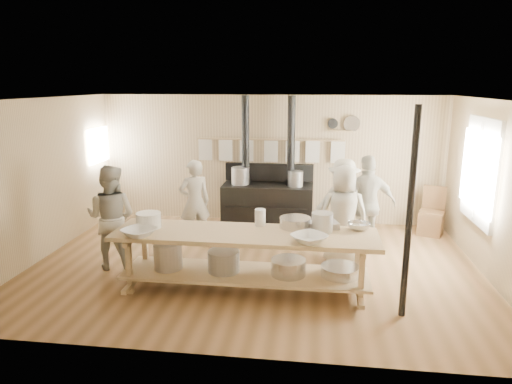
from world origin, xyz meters
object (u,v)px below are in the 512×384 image
(prep_table, at_px, (244,255))
(cook_by_window, at_px, (343,201))
(cook_center, at_px, (343,215))
(cook_right, at_px, (367,205))
(roasting_pan, at_px, (323,225))
(stove, at_px, (267,201))
(cook_far_left, at_px, (195,202))
(cook_left, at_px, (111,217))
(chair, at_px, (431,221))

(prep_table, bearing_deg, cook_by_window, 56.32)
(cook_center, height_order, cook_right, cook_right)
(cook_right, bearing_deg, cook_center, 37.87)
(roasting_pan, bearing_deg, cook_center, 69.86)
(prep_table, xyz_separation_m, cook_center, (1.40, 1.23, 0.28))
(cook_by_window, bearing_deg, roasting_pan, -86.15)
(stove, xyz_separation_m, roasting_pan, (1.07, -2.69, 0.37))
(stove, relative_size, cook_by_window, 1.69)
(cook_right, bearing_deg, prep_table, 30.97)
(cook_far_left, distance_m, cook_left, 1.58)
(cook_far_left, xyz_separation_m, cook_left, (-0.99, -1.23, 0.05))
(cook_right, bearing_deg, cook_by_window, -61.28)
(cook_by_window, xyz_separation_m, roasting_pan, (-0.38, -1.84, 0.13))
(stove, distance_m, prep_table, 3.02)
(cook_left, xyz_separation_m, roasting_pan, (3.23, -0.24, 0.08))
(cook_left, bearing_deg, stove, -130.40)
(chair, bearing_deg, cook_right, -118.55)
(stove, distance_m, roasting_pan, 2.92)
(roasting_pan, bearing_deg, prep_table, -162.84)
(roasting_pan, bearing_deg, cook_left, 175.73)
(cook_by_window, relative_size, chair, 1.68)
(stove, distance_m, cook_right, 2.24)
(cook_far_left, relative_size, roasting_pan, 3.83)
(cook_far_left, bearing_deg, cook_right, 150.63)
(cook_left, bearing_deg, chair, -155.57)
(cook_right, relative_size, roasting_pan, 4.20)
(cook_right, bearing_deg, roasting_pan, 49.14)
(cook_center, bearing_deg, chair, -140.87)
(cook_center, bearing_deg, stove, -55.62)
(chair, xyz_separation_m, roasting_pan, (-2.10, -2.54, 0.62))
(stove, bearing_deg, cook_right, -34.78)
(cook_far_left, distance_m, cook_center, 2.64)
(cook_left, relative_size, cook_by_window, 1.06)
(roasting_pan, bearing_deg, cook_far_left, 146.69)
(cook_far_left, distance_m, roasting_pan, 2.69)
(cook_left, bearing_deg, cook_by_window, -154.95)
(prep_table, xyz_separation_m, cook_by_window, (1.45, 2.17, 0.25))
(cook_right, bearing_deg, cook_left, 3.62)
(chair, bearing_deg, stove, -161.02)
(stove, bearing_deg, cook_left, -131.53)
(cook_far_left, relative_size, cook_by_window, 0.99)
(stove, xyz_separation_m, cook_center, (1.40, -1.79, 0.28))
(stove, height_order, cook_by_window, stove)
(stove, relative_size, roasting_pan, 6.51)
(cook_left, height_order, cook_right, cook_right)
(cook_far_left, xyz_separation_m, cook_center, (2.57, -0.57, 0.03))
(stove, height_order, chair, stove)
(chair, distance_m, roasting_pan, 3.35)
(cook_by_window, bearing_deg, chair, 37.48)
(cook_left, distance_m, cook_by_window, 3.95)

